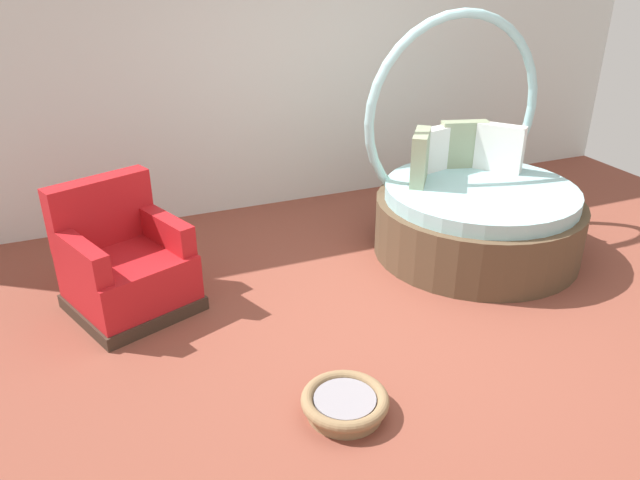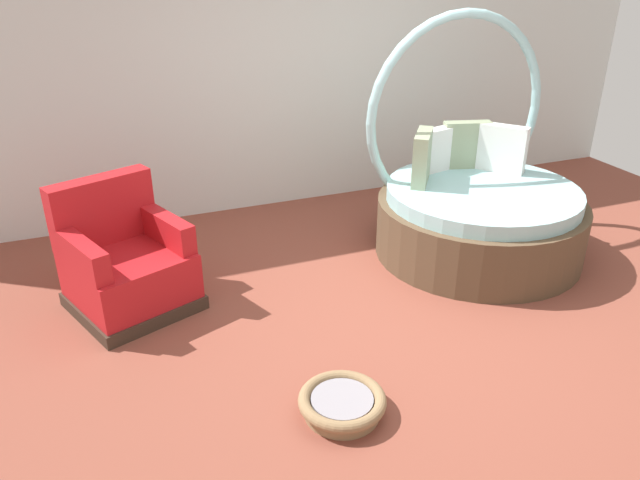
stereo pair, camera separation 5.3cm
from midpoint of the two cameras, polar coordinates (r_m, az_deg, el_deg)
name	(u,v)px [view 2 (the right image)]	position (r m, az deg, el deg)	size (l,w,h in m)	color
ground_plane	(404,312)	(4.59, 8.20, -6.71)	(8.00, 8.00, 0.02)	brown
back_wall	(292,53)	(6.17, -2.41, 17.03)	(8.00, 0.12, 3.00)	silver
round_daybed	(476,206)	(5.45, 14.63, 3.06)	(1.76, 1.76, 1.99)	brown
red_armchair	(125,265)	(4.68, -17.41, -2.25)	(1.03, 1.03, 0.94)	#38281E
pet_basket	(342,403)	(3.62, 2.52, -15.00)	(0.51, 0.51, 0.13)	#8E704C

